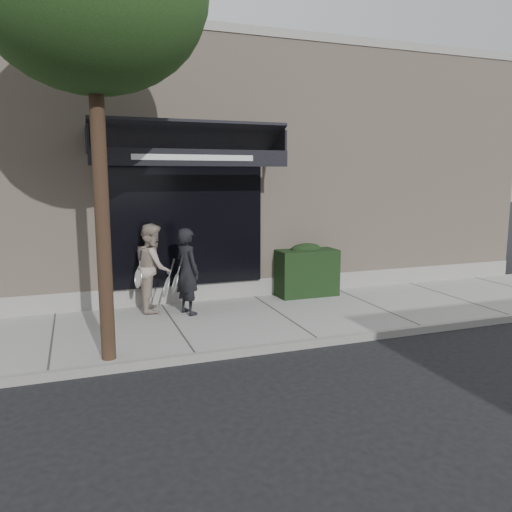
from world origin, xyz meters
name	(u,v)px	position (x,y,z in m)	size (l,w,h in m)	color
ground	(281,320)	(0.00, 0.00, 0.00)	(80.00, 80.00, 0.00)	black
sidewalk	(281,317)	(0.00, 0.00, 0.06)	(20.00, 3.00, 0.12)	gray
curb	(319,342)	(0.00, -1.55, 0.07)	(20.00, 0.10, 0.14)	gray
building_facade	(211,174)	(-0.01, 4.96, 2.74)	(14.30, 8.04, 5.64)	#B9A38D
hedge	(306,271)	(1.10, 1.25, 0.66)	(1.30, 0.70, 1.14)	black
pedestrian_front	(187,272)	(-1.64, 0.62, 0.93)	(0.86, 0.92, 1.62)	black
pedestrian_back	(153,267)	(-2.20, 1.10, 0.96)	(0.78, 0.91, 1.68)	#AE9B8B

